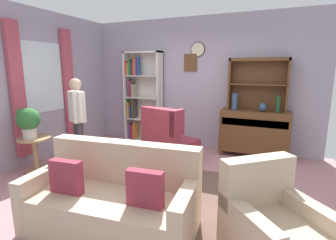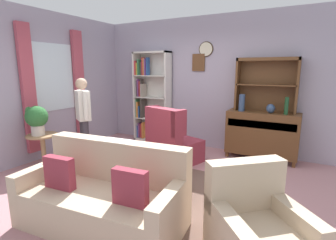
{
  "view_description": "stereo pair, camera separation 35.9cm",
  "coord_description": "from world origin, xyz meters",
  "views": [
    {
      "loc": [
        1.64,
        -3.31,
        1.72
      ],
      "look_at": [
        0.1,
        0.2,
        0.95
      ],
      "focal_mm": 27.43,
      "sensor_mm": 36.0,
      "label": 1
    },
    {
      "loc": [
        1.96,
        -3.15,
        1.72
      ],
      "look_at": [
        0.1,
        0.2,
        0.95
      ],
      "focal_mm": 27.43,
      "sensor_mm": 36.0,
      "label": 2
    }
  ],
  "objects": [
    {
      "name": "coffee_table",
      "position": [
        0.19,
        -0.3,
        0.35
      ],
      "size": [
        0.8,
        0.5,
        0.42
      ],
      "color": "brown",
      "rests_on": "ground_plane"
    },
    {
      "name": "book_stack",
      "position": [
        0.21,
        -0.21,
        0.46
      ],
      "size": [
        0.2,
        0.14,
        0.08
      ],
      "color": "#3F3833",
      "rests_on": "coffee_table"
    },
    {
      "name": "armchair_floral",
      "position": [
        1.67,
        -1.0,
        0.29
      ],
      "size": [
        1.08,
        1.08,
        0.88
      ],
      "color": "#C6AD8E",
      "rests_on": "ground_plane"
    },
    {
      "name": "wall_back",
      "position": [
        -0.0,
        2.13,
        1.41
      ],
      "size": [
        5.0,
        0.09,
        2.8
      ],
      "color": "#A399AD",
      "rests_on": "ground_plane"
    },
    {
      "name": "bookshelf",
      "position": [
        -1.37,
        1.94,
        1.06
      ],
      "size": [
        0.9,
        0.3,
        2.1
      ],
      "color": "silver",
      "rests_on": "ground_plane"
    },
    {
      "name": "ground_plane",
      "position": [
        0.0,
        0.0,
        -0.01
      ],
      "size": [
        5.4,
        4.6,
        0.02
      ],
      "primitive_type": "cube",
      "color": "#B27A7F"
    },
    {
      "name": "potted_plant_small",
      "position": [
        -1.67,
        -0.29,
        0.2
      ],
      "size": [
        0.25,
        0.25,
        0.34
      ],
      "color": "gray",
      "rests_on": "ground_plane"
    },
    {
      "name": "plant_stand",
      "position": [
        -2.03,
        -0.45,
        0.37
      ],
      "size": [
        0.52,
        0.52,
        0.6
      ],
      "color": "#A87F56",
      "rests_on": "ground_plane"
    },
    {
      "name": "sideboard",
      "position": [
        1.23,
        1.86,
        0.51
      ],
      "size": [
        1.3,
        0.45,
        0.92
      ],
      "color": "brown",
      "rests_on": "ground_plane"
    },
    {
      "name": "person_reading",
      "position": [
        -1.54,
        0.05,
        0.91
      ],
      "size": [
        0.49,
        0.35,
        1.56
      ],
      "color": "#38333D",
      "rests_on": "ground_plane"
    },
    {
      "name": "sideboard_hutch",
      "position": [
        1.23,
        1.97,
        1.56
      ],
      "size": [
        1.1,
        0.26,
        1.0
      ],
      "color": "brown",
      "rests_on": "sideboard"
    },
    {
      "name": "vase_tall",
      "position": [
        0.84,
        1.78,
        1.08
      ],
      "size": [
        0.11,
        0.11,
        0.32
      ],
      "primitive_type": "cylinder",
      "color": "#33476B",
      "rests_on": "sideboard"
    },
    {
      "name": "wingback_chair",
      "position": [
        -0.17,
        0.83,
        0.38
      ],
      "size": [
        0.99,
        1.0,
        1.05
      ],
      "color": "maroon",
      "rests_on": "ground_plane"
    },
    {
      "name": "wall_left",
      "position": [
        -2.52,
        0.03,
        1.4
      ],
      "size": [
        0.16,
        4.2,
        2.8
      ],
      "color": "#A399AD",
      "rests_on": "ground_plane"
    },
    {
      "name": "bottle_wine",
      "position": [
        1.62,
        1.77,
        1.08
      ],
      "size": [
        0.07,
        0.07,
        0.31
      ],
      "primitive_type": "cylinder",
      "color": "#194223",
      "rests_on": "sideboard"
    },
    {
      "name": "vase_round",
      "position": [
        1.36,
        1.79,
        1.01
      ],
      "size": [
        0.15,
        0.15,
        0.17
      ],
      "primitive_type": "ellipsoid",
      "color": "#33476B",
      "rests_on": "sideboard"
    },
    {
      "name": "couch_floral",
      "position": [
        0.07,
        -1.2,
        0.31
      ],
      "size": [
        1.88,
        1.03,
        0.9
      ],
      "color": "#C6AD8E",
      "rests_on": "ground_plane"
    },
    {
      "name": "potted_plant_large",
      "position": [
        -2.06,
        -0.51,
        0.9
      ],
      "size": [
        0.36,
        0.36,
        0.5
      ],
      "color": "beige",
      "rests_on": "plant_stand"
    },
    {
      "name": "area_rug",
      "position": [
        0.2,
        -0.3,
        0.0
      ],
      "size": [
        2.89,
        2.08,
        0.01
      ],
      "primitive_type": "cube",
      "color": "brown",
      "rests_on": "ground_plane"
    }
  ]
}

